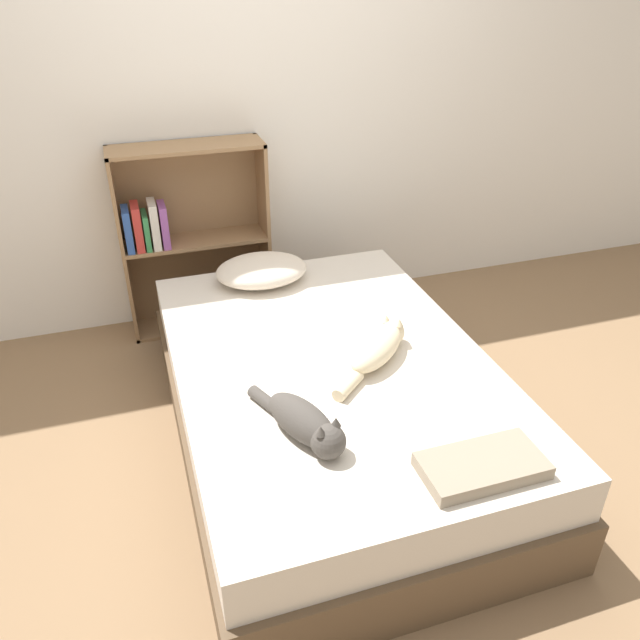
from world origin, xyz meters
TOP-DOWN VIEW (x-y plane):
  - ground_plane at (0.00, 0.00)m, footprint 8.00×8.00m
  - wall_back at (0.00, 1.39)m, footprint 8.00×0.06m
  - bed at (0.00, 0.00)m, footprint 1.32×1.98m
  - pillow at (-0.11, 0.78)m, footprint 0.47×0.36m
  - cat_light at (0.18, -0.07)m, footprint 0.45×0.42m
  - cat_dark at (-0.25, -0.45)m, footprint 0.27×0.47m
  - bookshelf at (-0.42, 1.26)m, footprint 0.81×0.26m
  - blanket_fold at (0.26, -0.79)m, footprint 0.41×0.21m

SIDE VIEW (x-z plane):
  - ground_plane at x=0.00m, z-range 0.00..0.00m
  - bed at x=0.00m, z-range 0.00..0.44m
  - blanket_fold at x=0.26m, z-range 0.45..0.50m
  - cat_light at x=0.18m, z-range 0.44..0.57m
  - cat_dark at x=-0.25m, z-range 0.44..0.58m
  - pillow at x=-0.11m, z-range 0.45..0.58m
  - bookshelf at x=-0.42m, z-range 0.02..1.08m
  - wall_back at x=0.00m, z-range 0.00..2.50m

